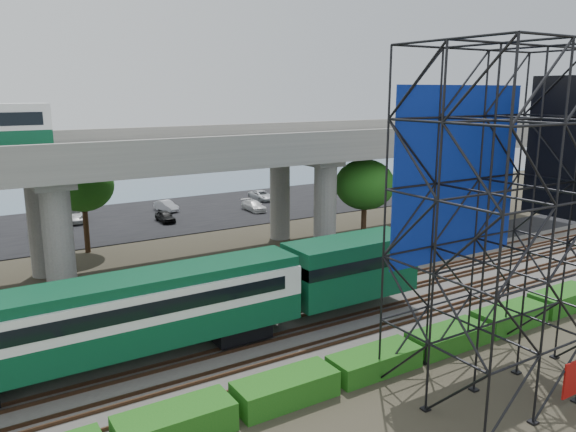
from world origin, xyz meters
TOP-DOWN VIEW (x-y plane):
  - ground at (0.00, 0.00)m, footprint 140.00×140.00m
  - ballast_bed at (0.00, 2.00)m, footprint 90.00×12.00m
  - service_road at (0.00, 10.50)m, footprint 90.00×5.00m
  - parking_lot at (0.00, 34.00)m, footprint 90.00×18.00m
  - harbor_water at (0.00, 56.00)m, footprint 140.00×40.00m
  - rail_tracks at (0.00, 2.00)m, footprint 90.00×9.52m
  - commuter_train at (-7.47, 2.00)m, footprint 29.30×3.06m
  - overpass at (-1.12, 16.00)m, footprint 80.00×12.00m
  - scaffold_tower at (5.18, -7.98)m, footprint 9.36×6.36m
  - hedge_strip at (1.01, -4.30)m, footprint 34.60×1.80m
  - trees at (-4.67, 16.17)m, footprint 40.94×16.94m
  - parked_cars at (0.66, 33.85)m, footprint 35.82×9.66m

SIDE VIEW (x-z plane):
  - ground at x=0.00m, z-range 0.00..0.00m
  - harbor_water at x=0.00m, z-range 0.00..0.03m
  - service_road at x=0.00m, z-range 0.00..0.08m
  - parking_lot at x=0.00m, z-range 0.00..0.08m
  - ballast_bed at x=0.00m, z-range 0.00..0.20m
  - rail_tracks at x=0.00m, z-range 0.20..0.36m
  - hedge_strip at x=1.01m, z-range -0.04..1.16m
  - parked_cars at x=0.66m, z-range 0.01..1.33m
  - commuter_train at x=-7.47m, z-range 0.73..5.03m
  - trees at x=-4.67m, z-range 1.73..9.42m
  - scaffold_tower at x=5.18m, z-range -0.03..14.97m
  - overpass at x=-1.12m, z-range 2.01..14.41m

